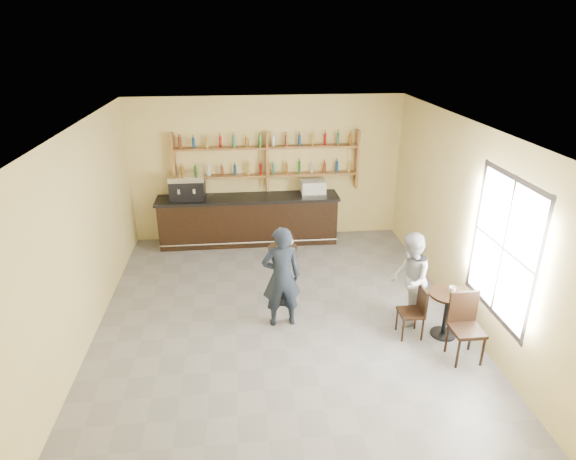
{
  "coord_description": "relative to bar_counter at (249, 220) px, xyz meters",
  "views": [
    {
      "loc": [
        -0.58,
        -6.89,
        4.52
      ],
      "look_at": [
        0.2,
        0.8,
        1.25
      ],
      "focal_mm": 30.0,
      "sensor_mm": 36.0,
      "label": 1
    }
  ],
  "objects": [
    {
      "name": "man_main",
      "position": [
        0.44,
        -3.33,
        0.32
      ],
      "size": [
        0.65,
        0.45,
        1.72
      ],
      "primitive_type": "imported",
      "rotation": [
        0.0,
        0.0,
        3.21
      ],
      "color": "black",
      "rests_on": "floor"
    },
    {
      "name": "wall_right",
      "position": [
        3.45,
        -3.15,
        1.06
      ],
      "size": [
        0.0,
        7.0,
        7.0
      ],
      "primitive_type": "plane",
      "rotation": [
        1.57,
        0.0,
        -1.57
      ],
      "color": "#F4DB8A",
      "rests_on": "floor"
    },
    {
      "name": "wall_front",
      "position": [
        0.45,
        -6.65,
        1.06
      ],
      "size": [
        7.0,
        0.0,
        7.0
      ],
      "primitive_type": "plane",
      "rotation": [
        -1.57,
        0.0,
        0.0
      ],
      "color": "#F4DB8A",
      "rests_on": "floor"
    },
    {
      "name": "chair_west",
      "position": [
        2.42,
        -3.87,
        -0.12
      ],
      "size": [
        0.37,
        0.37,
        0.84
      ],
      "primitive_type": null,
      "rotation": [
        0.0,
        0.0,
        -1.58
      ],
      "color": "black",
      "rests_on": "floor"
    },
    {
      "name": "wall_left",
      "position": [
        -2.55,
        -3.15,
        1.06
      ],
      "size": [
        0.0,
        7.0,
        7.0
      ],
      "primitive_type": "plane",
      "rotation": [
        1.57,
        0.0,
        1.57
      ],
      "color": "#F4DB8A",
      "rests_on": "floor"
    },
    {
      "name": "liquor_bottles",
      "position": [
        0.45,
        0.22,
        1.44
      ],
      "size": [
        3.68,
        0.1,
        1.0
      ],
      "primitive_type": null,
      "color": "#8C5919",
      "rests_on": "shelf_unit"
    },
    {
      "name": "cafe_table",
      "position": [
        2.97,
        -3.92,
        -0.16
      ],
      "size": [
        0.7,
        0.7,
        0.76
      ],
      "primitive_type": null,
      "rotation": [
        0.0,
        0.0,
        0.18
      ],
      "color": "black",
      "rests_on": "floor"
    },
    {
      "name": "pedestal_table",
      "position": [
        0.53,
        -2.63,
        -0.01
      ],
      "size": [
        0.59,
        0.59,
        1.05
      ],
      "primitive_type": null,
      "rotation": [
        0.0,
        0.0,
        0.18
      ],
      "color": "black",
      "rests_on": "floor"
    },
    {
      "name": "espresso_machine",
      "position": [
        -1.29,
        0.0,
        0.8
      ],
      "size": [
        0.75,
        0.49,
        0.53
      ],
      "primitive_type": null,
      "rotation": [
        0.0,
        0.0,
        -0.02
      ],
      "color": "black",
      "rests_on": "bar_counter"
    },
    {
      "name": "pastry_case",
      "position": [
        1.44,
        0.0,
        0.7
      ],
      "size": [
        0.56,
        0.46,
        0.33
      ],
      "primitive_type": null,
      "rotation": [
        0.0,
        0.0,
        -0.05
      ],
      "color": "silver",
      "rests_on": "bar_counter"
    },
    {
      "name": "chair_south",
      "position": [
        3.02,
        -4.52,
        -0.03
      ],
      "size": [
        0.45,
        0.45,
        1.02
      ],
      "primitive_type": null,
      "rotation": [
        0.0,
        0.0,
        0.02
      ],
      "color": "black",
      "rests_on": "floor"
    },
    {
      "name": "window_pane",
      "position": [
        3.44,
        -4.35,
        1.16
      ],
      "size": [
        0.0,
        2.0,
        2.0
      ],
      "primitive_type": "plane",
      "rotation": [
        1.57,
        0.0,
        -1.57
      ],
      "color": "white",
      "rests_on": "wall_right"
    },
    {
      "name": "ceiling",
      "position": [
        0.45,
        -3.15,
        2.66
      ],
      "size": [
        7.0,
        7.0,
        0.0
      ],
      "primitive_type": "plane",
      "rotation": [
        3.14,
        0.0,
        0.0
      ],
      "color": "white",
      "rests_on": "wall_back"
    },
    {
      "name": "cup_cafe",
      "position": [
        3.02,
        -3.92,
        0.27
      ],
      "size": [
        0.14,
        0.14,
        0.1
      ],
      "primitive_type": "imported",
      "rotation": [
        0.0,
        0.0,
        0.43
      ],
      "color": "white",
      "rests_on": "cafe_table"
    },
    {
      "name": "bar_counter",
      "position": [
        0.0,
        0.0,
        0.0
      ],
      "size": [
        3.99,
        0.78,
        1.08
      ],
      "primitive_type": null,
      "color": "black",
      "rests_on": "floor"
    },
    {
      "name": "cup_pedestal",
      "position": [
        0.67,
        -2.53,
        0.56
      ],
      "size": [
        0.15,
        0.15,
        0.09
      ],
      "primitive_type": "imported",
      "rotation": [
        0.0,
        0.0,
        -0.42
      ],
      "color": "white",
      "rests_on": "pedestal_table"
    },
    {
      "name": "window_frame",
      "position": [
        3.43,
        -4.35,
        1.16
      ],
      "size": [
        0.04,
        1.7,
        2.1
      ],
      "primitive_type": null,
      "color": "black",
      "rests_on": "wall_right"
    },
    {
      "name": "shelf_unit",
      "position": [
        0.45,
        0.22,
        1.27
      ],
      "size": [
        4.0,
        0.26,
        1.4
      ],
      "primitive_type": null,
      "color": "brown",
      "rests_on": "wall_back"
    },
    {
      "name": "floor",
      "position": [
        0.45,
        -3.15,
        -0.54
      ],
      "size": [
        7.0,
        7.0,
        0.0
      ],
      "primitive_type": "plane",
      "color": "slate",
      "rests_on": "ground"
    },
    {
      "name": "donut",
      "position": [
        0.54,
        -2.64,
        0.54
      ],
      "size": [
        0.15,
        0.15,
        0.04
      ],
      "primitive_type": "torus",
      "rotation": [
        0.0,
        0.0,
        0.25
      ],
      "color": "#E3A553",
      "rests_on": "napkin"
    },
    {
      "name": "wall_back",
      "position": [
        0.45,
        0.35,
        1.06
      ],
      "size": [
        7.0,
        0.0,
        7.0
      ],
      "primitive_type": "plane",
      "rotation": [
        1.57,
        0.0,
        0.0
      ],
      "color": "#F4DB8A",
      "rests_on": "floor"
    },
    {
      "name": "napkin",
      "position": [
        0.53,
        -2.63,
        0.51
      ],
      "size": [
        0.22,
        0.22,
        0.0
      ],
      "primitive_type": "cube",
      "rotation": [
        0.0,
        0.0,
        0.39
      ],
      "color": "white",
      "rests_on": "pedestal_table"
    },
    {
      "name": "patron_second",
      "position": [
        2.48,
        -3.49,
        0.25
      ],
      "size": [
        0.81,
        0.92,
        1.58
      ],
      "primitive_type": "imported",
      "rotation": [
        0.0,
        0.0,
        -1.9
      ],
      "color": "#9B9BA0",
      "rests_on": "floor"
    }
  ]
}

